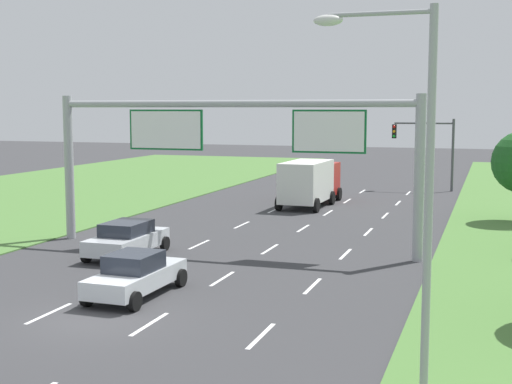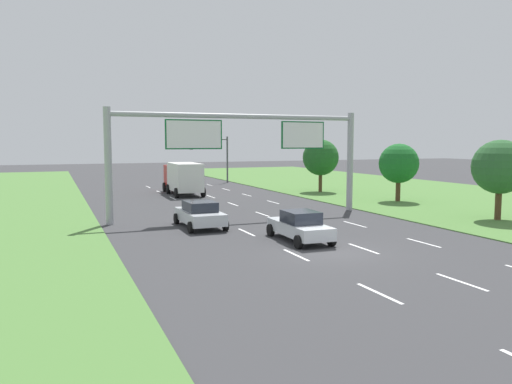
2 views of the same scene
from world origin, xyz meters
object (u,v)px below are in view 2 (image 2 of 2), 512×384
Objects in this scene: traffic_light_mast at (212,151)px; box_truck at (183,177)px; car_near_red at (200,214)px; roadside_tree_mid at (399,164)px; sign_gantry at (243,143)px; roadside_tree_far at (321,158)px; car_lead_silver at (300,226)px; roadside_tree_near at (500,167)px.

box_truck is at bearing -119.47° from traffic_light_mast.
roadside_tree_mid is (18.55, 5.73, 2.39)m from car_near_red.
sign_gantry is (0.23, -15.37, 3.26)m from box_truck.
sign_gantry is 3.32× the size of roadside_tree_far.
roadside_tree_near is at bearing 5.49° from car_lead_silver.
sign_gantry reaches higher than box_truck.
roadside_tree_near is (14.24, -7.70, -1.52)m from sign_gantry.
traffic_light_mast is at bearing 109.53° from roadside_tree_mid.
roadside_tree_mid is (0.52, 10.47, -0.21)m from roadside_tree_near.
car_lead_silver is at bearing -88.49° from box_truck.
car_near_red is 6.78m from car_lead_silver.
traffic_light_mast is 16.06m from roadside_tree_far.
car_near_red is at bearing 165.26° from roadside_tree_near.
roadside_tree_far reaches higher than roadside_tree_mid.
roadside_tree_mid is at bearing 10.61° from sign_gantry.
car_lead_silver is at bearing -91.81° from sign_gantry.
box_truck is 13.33m from traffic_light_mast.
traffic_light_mast is 1.08× the size of roadside_tree_far.
box_truck is 19.65m from roadside_tree_mid.
car_near_red is 0.92× the size of roadside_tree_mid.
box_truck reaches higher than car_lead_silver.
car_near_red is 18.69m from box_truck.
roadside_tree_mid is at bearing -78.08° from roadside_tree_far.
roadside_tree_near is (14.48, -23.08, 1.73)m from box_truck.
sign_gantry reaches higher than car_lead_silver.
roadside_tree_far is (13.06, 20.92, 2.66)m from car_lead_silver.
car_near_red is 0.59× the size of box_truck.
car_lead_silver is at bearing -58.80° from car_near_red.
car_near_red is 0.86× the size of roadside_tree_far.
car_near_red is at bearing -99.36° from box_truck.
roadside_tree_mid reaches higher than box_truck.
box_truck is at bearing 122.10° from roadside_tree_near.
roadside_tree_near is 1.06× the size of roadside_tree_mid.
roadside_tree_far is at bearing 94.21° from roadside_tree_near.
box_truck is 1.33× the size of traffic_light_mast.
sign_gantry is 3.39× the size of roadside_tree_near.
traffic_light_mast is at bearing 76.91° from sign_gantry.
car_lead_silver is 0.80× the size of traffic_light_mast.
box_truck is at bearing 166.12° from roadside_tree_far.
sign_gantry is 3.08× the size of traffic_light_mast.
car_near_red and car_lead_silver have the same top height.
roadside_tree_far reaches higher than roadside_tree_near.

